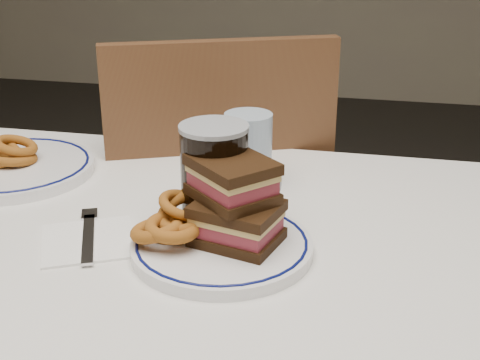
% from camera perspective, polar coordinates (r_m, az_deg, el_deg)
% --- Properties ---
extents(dining_table, '(1.27, 0.87, 0.75)m').
position_cam_1_polar(dining_table, '(1.01, -7.75, -10.71)').
color(dining_table, silver).
rests_on(dining_table, floor).
extents(chair_far, '(0.58, 0.58, 0.96)m').
position_cam_1_polar(chair_far, '(1.50, -2.20, -4.01)').
color(chair_far, '#472616').
rests_on(chair_far, floor).
extents(main_plate, '(0.25, 0.25, 0.02)m').
position_cam_1_polar(main_plate, '(0.92, -1.56, -5.63)').
color(main_plate, white).
rests_on(main_plate, dining_table).
extents(reuben_sandwich, '(0.15, 0.14, 0.12)m').
position_cam_1_polar(reuben_sandwich, '(0.90, -0.46, -1.81)').
color(reuben_sandwich, black).
rests_on(reuben_sandwich, main_plate).
extents(onion_rings_main, '(0.12, 0.11, 0.07)m').
position_cam_1_polar(onion_rings_main, '(0.92, -5.65, -3.49)').
color(onion_rings_main, brown).
rests_on(onion_rings_main, main_plate).
extents(ketchup_ramekin, '(0.05, 0.05, 0.03)m').
position_cam_1_polar(ketchup_ramekin, '(0.98, -0.75, -2.34)').
color(ketchup_ramekin, white).
rests_on(ketchup_ramekin, main_plate).
extents(beer_mug, '(0.15, 0.10, 0.16)m').
position_cam_1_polar(beer_mug, '(0.95, -1.98, 0.09)').
color(beer_mug, black).
rests_on(beer_mug, dining_table).
extents(water_glass, '(0.08, 0.08, 0.13)m').
position_cam_1_polar(water_glass, '(1.11, 0.70, 2.55)').
color(water_glass, '#A1B7D0').
rests_on(water_glass, dining_table).
extents(far_plate, '(0.28, 0.28, 0.02)m').
position_cam_1_polar(far_plate, '(1.25, -18.78, 1.00)').
color(far_plate, white).
rests_on(far_plate, dining_table).
extents(onion_rings_far, '(0.11, 0.10, 0.06)m').
position_cam_1_polar(onion_rings_far, '(1.25, -19.20, 2.24)').
color(onion_rings_far, brown).
rests_on(onion_rings_far, far_plate).
extents(napkin_fork, '(0.17, 0.18, 0.01)m').
position_cam_1_polar(napkin_fork, '(0.98, -12.80, -4.96)').
color(napkin_fork, white).
rests_on(napkin_fork, dining_table).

